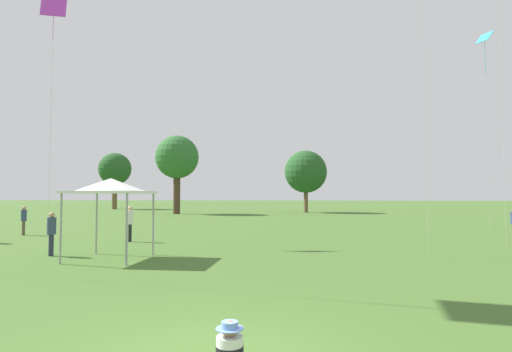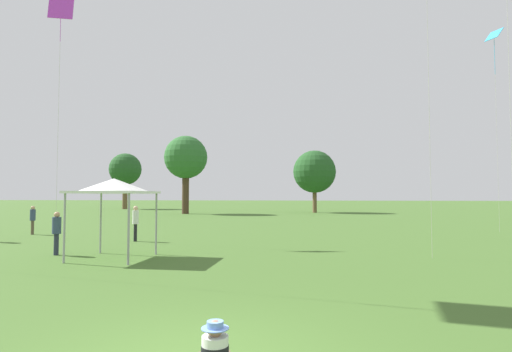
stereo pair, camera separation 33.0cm
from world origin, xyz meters
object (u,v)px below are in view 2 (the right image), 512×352
person_standing_5 (57,229)px  kite_2 (61,14)px  distant_tree_2 (186,158)px  kite_0 (494,44)px  distant_tree_0 (125,170)px  distant_tree_1 (314,172)px  seated_toddler (215,349)px  person_standing_4 (33,217)px  person_standing_0 (136,220)px  canopy_tent (114,187)px

person_standing_5 → kite_2: kite_2 is taller
person_standing_5 → distant_tree_2: 32.23m
kite_0 → distant_tree_0: bearing=-114.3°
person_standing_5 → distant_tree_1: (10.59, 36.31, 4.12)m
seated_toddler → kite_0: size_ratio=0.05×
person_standing_5 → distant_tree_0: size_ratio=0.18×
kite_2 → distant_tree_2: size_ratio=1.35×
person_standing_4 → kite_2: size_ratio=0.13×
seated_toddler → distant_tree_0: (-26.16, 54.40, 5.88)m
seated_toddler → distant_tree_1: distant_tree_1 is taller
person_standing_4 → distant_tree_1: distant_tree_1 is taller
seated_toddler → distant_tree_1: bearing=73.0°
seated_toddler → distant_tree_0: bearing=102.2°
person_standing_0 → distant_tree_2: (-5.55, 26.98, 5.47)m
seated_toddler → kite_0: (12.74, 20.06, 11.06)m
person_standing_5 → kite_2: bearing=-14.1°
seated_toddler → person_standing_4: person_standing_4 is taller
person_standing_0 → distant_tree_0: bearing=-47.5°
distant_tree_1 → distant_tree_2: bearing=-162.1°
person_standing_4 → distant_tree_0: size_ratio=0.18×
distant_tree_1 → kite_0: bearing=-68.2°
distant_tree_1 → seated_toddler: bearing=-93.5°
person_standing_5 → person_standing_0: bearing=-61.2°
seated_toddler → person_standing_0: bearing=103.5°
person_standing_4 → kite_0: kite_0 is taller
person_standing_0 → canopy_tent: (1.34, -4.98, 1.46)m
kite_2 → distant_tree_2: 27.02m
canopy_tent → kite_0: size_ratio=0.23×
kite_0 → distant_tree_0: kite_0 is taller
canopy_tent → distant_tree_1: distant_tree_1 is taller
distant_tree_1 → distant_tree_2: 15.88m
distant_tree_0 → kite_0: bearing=-41.4°
person_standing_0 → canopy_tent: bearing=122.3°
seated_toddler → distant_tree_2: (-12.26, 40.14, 6.24)m
kite_2 → canopy_tent: bearing=-15.5°
distant_tree_1 → distant_tree_2: (-15.04, -4.87, 1.43)m
seated_toddler → canopy_tent: canopy_tent is taller
person_standing_0 → person_standing_5: size_ratio=1.06×
canopy_tent → distant_tree_0: size_ratio=0.32×
kite_2 → distant_tree_1: size_ratio=1.59×
kite_0 → kite_2: size_ratio=0.99×
kite_0 → seated_toddler: bearing=-15.3°
kite_2 → distant_tree_1: kite_2 is taller
person_standing_4 → person_standing_5: (5.89, -6.89, -0.01)m
person_standing_0 → distant_tree_1: (9.50, 31.85, 4.05)m
person_standing_5 → canopy_tent: 2.93m
seated_toddler → canopy_tent: 10.04m
kite_0 → distant_tree_1: bearing=-141.1°
person_standing_4 → distant_tree_1: 33.97m
person_standing_4 → person_standing_5: size_ratio=1.00×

